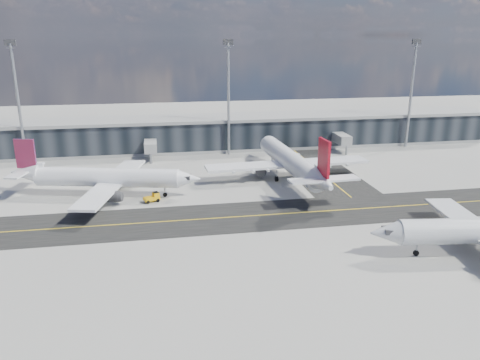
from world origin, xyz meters
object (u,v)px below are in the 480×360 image
(baggage_tug, at_px, (153,197))
(airliner_af, at_px, (105,178))
(service_van, at_px, (296,157))
(airliner_redtail, at_px, (291,161))

(baggage_tug, bearing_deg, airliner_af, -141.36)
(service_van, bearing_deg, airliner_redtail, -105.35)
(airliner_af, distance_m, baggage_tug, 10.80)
(airliner_redtail, height_order, service_van, airliner_redtail)
(airliner_redtail, bearing_deg, airliner_af, -177.73)
(airliner_redtail, height_order, baggage_tug, airliner_redtail)
(airliner_af, bearing_deg, baggage_tug, 73.14)
(airliner_af, height_order, service_van, airliner_af)
(airliner_af, relative_size, baggage_tug, 11.58)
(airliner_af, xyz_separation_m, airliner_redtail, (38.01, 3.57, 0.53))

